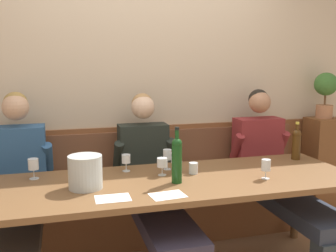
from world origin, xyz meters
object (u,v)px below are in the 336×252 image
person_center_right_seat (278,174)px  wine_glass_right_end (33,165)px  person_left_seat (16,193)px  wine_bottle_clear_water (296,143)px  wine_glass_center_rear (266,166)px  wine_glass_center_front (176,158)px  wine_bottle_amber_mid (177,159)px  potted_plant (326,90)px  wall_bench (149,208)px  wine_glass_near_bucket (126,160)px  wine_glass_by_bottle (162,163)px  ice_bucket (85,172)px  person_right_seat (154,186)px  water_tumbler_right (193,168)px  dining_table (171,189)px

person_center_right_seat → wine_glass_right_end: 1.97m
person_left_seat → wine_bottle_clear_water: person_left_seat is taller
wine_glass_center_rear → wine_glass_right_end: (-1.55, 0.43, 0.01)m
person_left_seat → wine_glass_center_front: person_left_seat is taller
wine_bottle_amber_mid → potted_plant: (1.76, 0.83, 0.36)m
wall_bench → person_left_seat: size_ratio=2.22×
wine_glass_near_bucket → wine_glass_center_front: 0.37m
wine_bottle_clear_water → potted_plant: bearing=38.0°
person_center_right_seat → wine_glass_by_bottle: bearing=-168.8°
person_center_right_seat → ice_bucket: person_center_right_seat is taller
ice_bucket → wine_glass_right_end: bearing=137.8°
wall_bench → wine_bottle_clear_water: bearing=-21.3°
wine_bottle_amber_mid → wine_glass_right_end: wine_bottle_amber_mid is taller
wall_bench → person_center_right_seat: bearing=-20.4°
wine_glass_center_rear → wine_glass_right_end: size_ratio=0.95×
person_right_seat → wine_bottle_amber_mid: person_right_seat is taller
wine_bottle_amber_mid → wine_glass_near_bucket: (-0.28, 0.37, -0.08)m
person_left_seat → person_center_right_seat: person_left_seat is taller
wine_glass_center_front → wall_bench: bearing=98.5°
person_right_seat → wine_glass_by_bottle: (0.01, -0.20, 0.23)m
water_tumbler_right → wine_glass_center_rear: bearing=-30.1°
person_center_right_seat → wine_glass_near_bucket: (-1.30, -0.04, 0.22)m
dining_table → wine_glass_center_rear: wine_glass_center_rear is taller
wine_glass_center_front → wine_bottle_clear_water: bearing=5.8°
wine_glass_near_bucket → wine_glass_center_front: (0.35, -0.14, 0.02)m
ice_bucket → wall_bench: bearing=52.0°
wall_bench → wine_glass_right_end: bearing=-154.2°
wine_glass_by_bottle → person_right_seat: bearing=94.2°
wall_bench → wine_glass_right_end: size_ratio=20.43×
ice_bucket → water_tumbler_right: 0.79m
wine_bottle_clear_water → wine_glass_right_end: 2.07m
person_center_right_seat → wine_bottle_clear_water: (0.12, -0.07, 0.27)m
wine_glass_center_rear → dining_table: bearing=166.0°
wine_glass_center_rear → wine_glass_center_front: (-0.55, 0.31, 0.02)m
ice_bucket → dining_table: bearing=2.9°
person_center_right_seat → wine_glass_center_front: bearing=-169.6°
wine_glass_near_bucket → potted_plant: bearing=12.7°
person_center_right_seat → wine_bottle_amber_mid: (-1.02, -0.41, 0.30)m
wine_glass_near_bucket → potted_plant: size_ratio=0.29×
wine_bottle_clear_water → wine_glass_right_end: (-2.07, 0.01, -0.04)m
wine_glass_right_end → wine_glass_center_front: size_ratio=0.98×
wall_bench → wine_glass_center_front: bearing=-81.5°
ice_bucket → wine_glass_by_bottle: 0.57m
wine_glass_center_front → wine_glass_near_bucket: bearing=158.7°
person_left_seat → wine_glass_by_bottle: (1.02, -0.23, 0.20)m
person_right_seat → wine_glass_by_bottle: 0.30m
dining_table → wine_bottle_clear_water: 1.20m
wine_bottle_amber_mid → wine_glass_center_rear: 0.63m
wine_glass_center_rear → potted_plant: (1.14, 0.91, 0.43)m
wine_bottle_amber_mid → ice_bucket: bearing=175.4°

